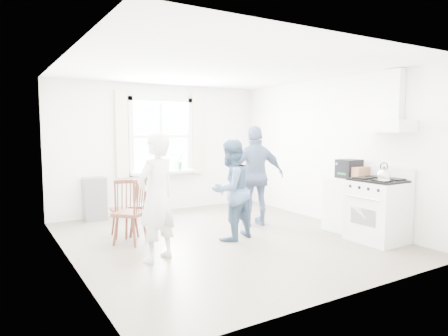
# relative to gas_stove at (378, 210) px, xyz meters

# --- Properties ---
(room_shell) EXTENTS (4.62, 5.12, 2.64)m
(room_shell) POSITION_rel_gas_stove_xyz_m (-1.91, 1.35, 0.82)
(room_shell) COLOR #776A5B
(room_shell) RESTS_ON ground
(window_assembly) EXTENTS (1.88, 0.24, 1.70)m
(window_assembly) POSITION_rel_gas_stove_xyz_m (-1.91, 3.80, 0.98)
(window_assembly) COLOR white
(window_assembly) RESTS_ON room_shell
(range_hood) EXTENTS (0.45, 0.76, 0.94)m
(range_hood) POSITION_rel_gas_stove_xyz_m (0.16, -0.00, 1.42)
(range_hood) COLOR white
(range_hood) RESTS_ON room_shell
(shelf_unit) EXTENTS (0.40, 0.30, 0.80)m
(shelf_unit) POSITION_rel_gas_stove_xyz_m (-3.31, 3.68, -0.08)
(shelf_unit) COLOR gray
(shelf_unit) RESTS_ON ground
(gas_stove) EXTENTS (0.68, 0.76, 1.12)m
(gas_stove) POSITION_rel_gas_stove_xyz_m (0.00, 0.00, 0.00)
(gas_stove) COLOR white
(gas_stove) RESTS_ON ground
(kettle) EXTENTS (0.20, 0.20, 0.28)m
(kettle) POSITION_rel_gas_stove_xyz_m (-0.18, -0.22, 0.56)
(kettle) COLOR silver
(kettle) RESTS_ON gas_stove
(low_cabinet) EXTENTS (0.50, 0.55, 0.90)m
(low_cabinet) POSITION_rel_gas_stove_xyz_m (0.07, 0.70, -0.03)
(low_cabinet) COLOR white
(low_cabinet) RESTS_ON ground
(stereo_stack) EXTENTS (0.35, 0.31, 0.30)m
(stereo_stack) POSITION_rel_gas_stove_xyz_m (0.05, 0.62, 0.57)
(stereo_stack) COLOR black
(stereo_stack) RESTS_ON low_cabinet
(cardboard_box) EXTENTS (0.32, 0.24, 0.19)m
(cardboard_box) POSITION_rel_gas_stove_xyz_m (0.09, 0.46, 0.51)
(cardboard_box) COLOR #A16E4E
(cardboard_box) RESTS_ON low_cabinet
(windsor_chair_a) EXTENTS (0.58, 0.58, 1.00)m
(windsor_chair_a) POSITION_rel_gas_stove_xyz_m (-3.16, 1.77, 0.12)
(windsor_chair_a) COLOR #482317
(windsor_chair_a) RESTS_ON ground
(windsor_chair_b) EXTENTS (0.43, 0.42, 0.93)m
(windsor_chair_b) POSITION_rel_gas_stove_xyz_m (-3.18, 2.20, 0.08)
(windsor_chair_b) COLOR #482317
(windsor_chair_b) RESTS_ON ground
(windsor_chair_c) EXTENTS (0.57, 0.58, 1.03)m
(windsor_chair_c) POSITION_rel_gas_stove_xyz_m (-2.79, 2.18, 0.15)
(windsor_chair_c) COLOR #482317
(windsor_chair_c) RESTS_ON ground
(person_left) EXTENTS (0.79, 0.79, 1.65)m
(person_left) POSITION_rel_gas_stove_xyz_m (-3.18, 0.91, 0.34)
(person_left) COLOR white
(person_left) RESTS_ON ground
(person_mid) EXTENTS (0.94, 0.94, 1.54)m
(person_mid) POSITION_rel_gas_stove_xyz_m (-1.84, 1.25, 0.29)
(person_mid) COLOR #425B7B
(person_mid) RESTS_ON ground
(person_right) EXTENTS (1.27, 1.27, 1.76)m
(person_right) POSITION_rel_gas_stove_xyz_m (-0.97, 1.79, 0.39)
(person_right) COLOR navy
(person_right) RESTS_ON ground
(potted_plant) EXTENTS (0.24, 0.24, 0.35)m
(potted_plant) POSITION_rel_gas_stove_xyz_m (-1.55, 3.71, 0.54)
(potted_plant) COLOR #327139
(potted_plant) RESTS_ON window_assembly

